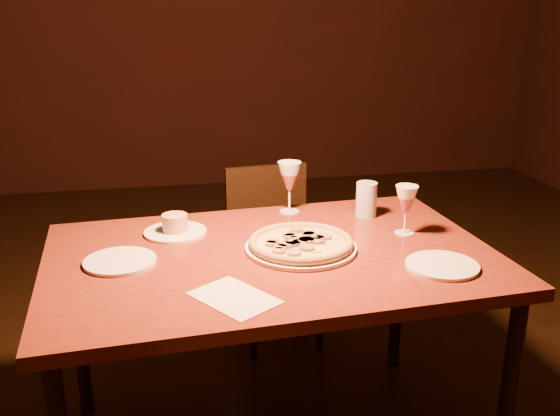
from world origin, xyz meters
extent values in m
cube|color=#341310|center=(0.00, 3.50, 1.50)|extent=(6.00, 0.04, 3.00)
cube|color=maroon|center=(0.05, 0.05, 0.74)|extent=(1.47, 1.00, 0.04)
cylinder|color=black|center=(-0.63, 0.40, 0.36)|extent=(0.05, 0.05, 0.72)
cylinder|color=black|center=(0.72, -0.31, 0.36)|extent=(0.05, 0.05, 0.72)
cylinder|color=black|center=(0.67, 0.48, 0.36)|extent=(0.05, 0.05, 0.72)
cube|color=black|center=(0.21, 0.81, 0.41)|extent=(0.42, 0.42, 0.04)
cube|color=black|center=(0.19, 0.99, 0.62)|extent=(0.39, 0.07, 0.37)
cylinder|color=black|center=(0.07, 0.64, 0.20)|extent=(0.03, 0.03, 0.40)
cylinder|color=black|center=(0.04, 0.95, 0.20)|extent=(0.03, 0.03, 0.40)
cylinder|color=black|center=(0.38, 0.67, 0.20)|extent=(0.03, 0.03, 0.40)
cylinder|color=black|center=(0.35, 0.98, 0.20)|extent=(0.03, 0.03, 0.40)
cylinder|color=white|center=(0.14, 0.05, 0.77)|extent=(0.36, 0.36, 0.01)
cylinder|color=#CCB48C|center=(0.14, 0.05, 0.78)|extent=(0.33, 0.33, 0.01)
torus|color=tan|center=(0.14, 0.05, 0.79)|extent=(0.34, 0.34, 0.03)
cylinder|color=white|center=(-0.25, 0.28, 0.76)|extent=(0.22, 0.22, 0.01)
cylinder|color=tan|center=(-0.25, 0.28, 0.80)|extent=(0.09, 0.09, 0.06)
cylinder|color=silver|center=(0.46, 0.33, 0.82)|extent=(0.08, 0.08, 0.13)
cylinder|color=white|center=(-0.43, 0.06, 0.77)|extent=(0.22, 0.22, 0.01)
cylinder|color=white|center=(0.53, -0.16, 0.77)|extent=(0.22, 0.22, 0.01)
cube|color=silver|center=(-0.11, -0.25, 0.76)|extent=(0.26, 0.28, 0.00)
camera|label=1|loc=(-0.28, -1.77, 1.53)|focal=40.00mm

